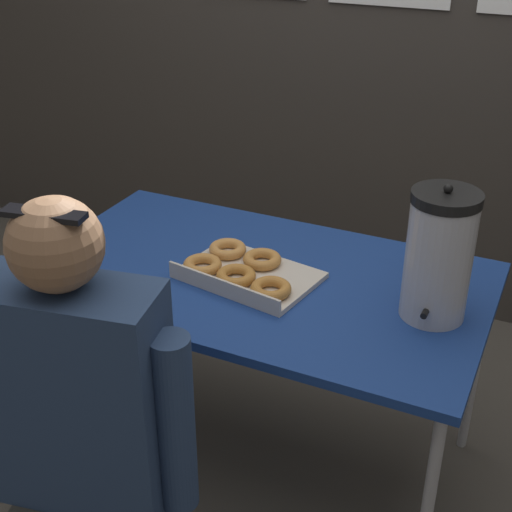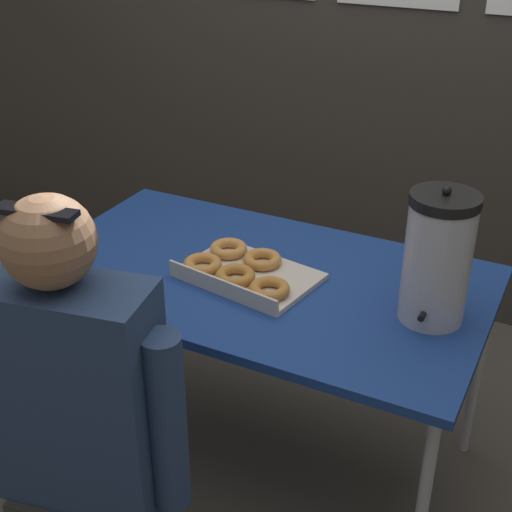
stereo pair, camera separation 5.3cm
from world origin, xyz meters
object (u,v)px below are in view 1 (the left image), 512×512
Objects in this scene: coffee_urn at (439,256)px; donut_box at (243,271)px; cell_phone at (135,300)px; person_seated at (86,448)px.

donut_box is at bearing -176.28° from coffee_urn.
donut_box is 2.60× the size of cell_phone.
donut_box is 1.12× the size of coffee_urn.
donut_box is 0.35× the size of person_seated.
coffee_urn reaches higher than cell_phone.
person_seated is at bearing -131.91° from coffee_urn.
coffee_urn is at bearing 53.21° from cell_phone.
person_seated reaches higher than cell_phone.
cell_phone is (-0.77, -0.29, -0.18)m from coffee_urn.
coffee_urn is 1.01m from person_seated.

